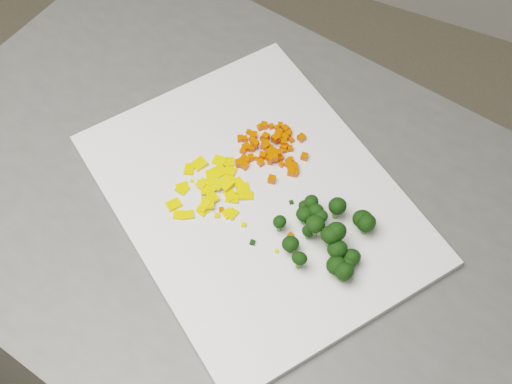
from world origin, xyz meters
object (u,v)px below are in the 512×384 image
at_px(carrot_pile, 271,147).
at_px(broccoli_pile, 323,232).
at_px(counter_block, 240,328).
at_px(cutting_board, 256,198).
at_px(pepper_pile, 211,191).

xyz_separation_m(carrot_pile, broccoli_pile, (0.11, -0.10, 0.01)).
distance_m(counter_block, broccoli_pile, 0.50).
distance_m(carrot_pile, broccoli_pile, 0.15).
relative_size(counter_block, carrot_pile, 9.48).
xyz_separation_m(cutting_board, pepper_pile, (-0.05, -0.02, 0.01)).
relative_size(carrot_pile, broccoli_pile, 0.83).
height_order(counter_block, cutting_board, cutting_board).
distance_m(pepper_pile, broccoli_pile, 0.16).
xyz_separation_m(counter_block, carrot_pile, (0.02, 0.08, 0.47)).
height_order(counter_block, carrot_pile, carrot_pile).
bearing_deg(pepper_pile, counter_block, 15.42).
bearing_deg(counter_block, pepper_pile, -164.58).
distance_m(counter_block, pepper_pile, 0.47).
bearing_deg(broccoli_pile, pepper_pile, 177.01).
height_order(counter_block, broccoli_pile, broccoli_pile).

